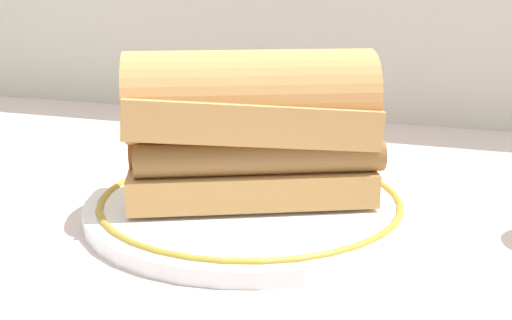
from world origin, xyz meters
TOP-DOWN VIEW (x-y plane):
  - ground_plane at (0.00, 0.00)m, footprint 1.50×1.50m
  - plate at (0.00, 0.02)m, footprint 0.26×0.26m
  - sausage_sandwich at (0.00, 0.02)m, footprint 0.21×0.15m
  - salt_shaker at (-0.15, 0.20)m, footprint 0.03×0.03m

SIDE VIEW (x-z plane):
  - ground_plane at x=0.00m, z-range 0.00..0.00m
  - plate at x=0.00m, z-range 0.00..0.02m
  - salt_shaker at x=-0.15m, z-range 0.00..0.08m
  - sausage_sandwich at x=0.00m, z-range 0.01..0.13m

